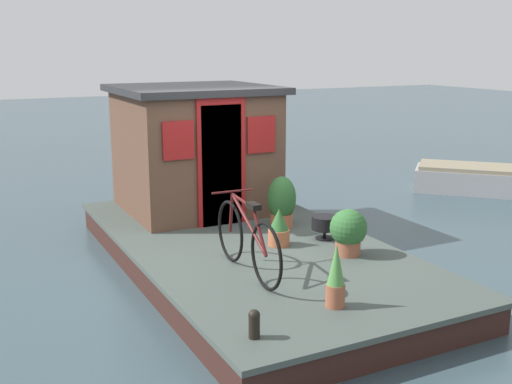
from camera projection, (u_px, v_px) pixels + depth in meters
ground_plane at (249, 269)px, 8.23m from camera, size 60.00×60.00×0.00m
houseboat_deck at (249, 255)px, 8.19m from camera, size 5.98×3.07×0.38m
houseboat_cabin at (195, 148)px, 9.56m from camera, size 2.20×2.28×1.90m
bicycle at (247, 240)px, 6.89m from camera, size 1.71×0.50×0.87m
potted_plant_rosemary at (279, 228)px, 7.93m from camera, size 0.27×0.27×0.48m
potted_plant_succulent at (336, 277)px, 6.03m from camera, size 0.19×0.19×0.64m
potted_plant_fern at (348, 231)px, 7.55m from camera, size 0.45×0.45×0.57m
potted_plant_basil at (282, 202)px, 8.71m from camera, size 0.40×0.40×0.72m
charcoal_grill at (325, 224)px, 8.20m from camera, size 0.35×0.35×0.31m
mooring_bollard at (254, 323)px, 5.41m from camera, size 0.11×0.11×0.26m
dinghy_boat at (501, 180)px, 12.37m from camera, size 3.04×3.03×0.53m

